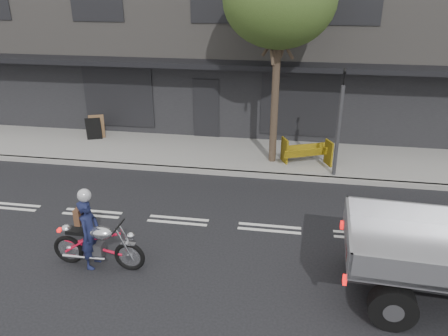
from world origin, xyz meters
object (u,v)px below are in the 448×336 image
at_px(street_tree, 280,0).
at_px(construction_barrier, 306,154).
at_px(motorcycle, 98,244).
at_px(traffic_light_pole, 338,129).
at_px(rider, 90,234).
at_px(sandwich_board, 94,129).

relative_size(street_tree, construction_barrier, 4.35).
relative_size(motorcycle, construction_barrier, 1.37).
bearing_deg(traffic_light_pole, motorcycle, -134.34).
xyz_separation_m(rider, construction_barrier, (4.68, 6.09, -0.22)).
height_order(street_tree, motorcycle, street_tree).
height_order(street_tree, sandwich_board, street_tree).
relative_size(rider, construction_barrier, 1.03).
xyz_separation_m(traffic_light_pole, rider, (-5.55, -5.53, -0.85)).
xyz_separation_m(motorcycle, construction_barrier, (4.53, 6.09, 0.02)).
bearing_deg(construction_barrier, rider, -127.53).
bearing_deg(rider, construction_barrier, -36.13).
relative_size(traffic_light_pole, rider, 2.18).
xyz_separation_m(street_tree, rider, (-3.55, -6.38, -4.48)).
distance_m(traffic_light_pole, construction_barrier, 1.49).
bearing_deg(rider, traffic_light_pole, -43.72).
relative_size(construction_barrier, sandwich_board, 1.72).
bearing_deg(street_tree, traffic_light_pole, -23.03).
distance_m(motorcycle, rider, 0.28).
xyz_separation_m(street_tree, motorcycle, (-3.40, -6.38, -4.72)).
distance_m(motorcycle, sandwich_board, 8.11).
bearing_deg(construction_barrier, motorcycle, -126.63).
xyz_separation_m(street_tree, construction_barrier, (1.13, -0.29, -4.69)).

